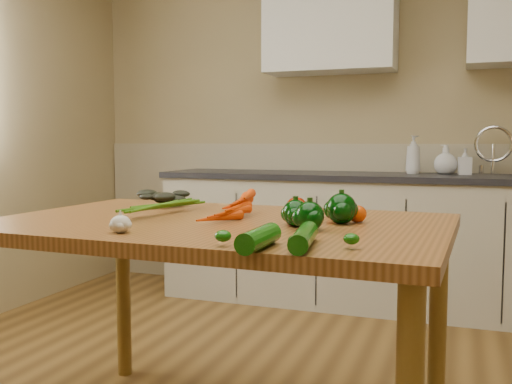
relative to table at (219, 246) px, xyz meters
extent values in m
cube|color=tan|center=(0.00, 2.36, 0.55)|extent=(4.00, 0.02, 2.60)
cube|color=tan|center=(0.00, 2.34, -0.20)|extent=(3.98, 0.03, 1.10)
cube|color=#B6AF97|center=(0.20, 2.04, -0.32)|extent=(2.80, 0.60, 0.86)
cube|color=#29292E|center=(0.20, 2.04, 0.13)|extent=(2.84, 0.64, 0.04)
cube|color=#99999E|center=(0.99, 2.04, 0.09)|extent=(0.55, 0.42, 0.10)
cylinder|color=silver|center=(0.99, 2.22, 0.27)|extent=(0.02, 0.02, 0.24)
cube|color=silver|center=(-0.10, 2.17, 1.20)|extent=(0.90, 0.35, 0.70)
cube|color=brown|center=(0.00, 0.00, 0.07)|extent=(1.60, 1.06, 0.04)
cylinder|color=brown|center=(-0.70, 0.46, -0.35)|extent=(0.07, 0.07, 0.79)
cylinder|color=brown|center=(0.73, 0.41, -0.35)|extent=(0.07, 0.07, 0.79)
imported|color=silver|center=(0.49, 2.12, 0.28)|extent=(0.14, 0.14, 0.26)
imported|color=silver|center=(0.81, 2.12, 0.24)|extent=(0.09, 0.09, 0.17)
imported|color=silver|center=(0.69, 2.16, 0.25)|extent=(0.20, 0.20, 0.19)
ellipsoid|color=beige|center=(-0.16, -0.36, 0.12)|extent=(0.06, 0.06, 0.05)
sphere|color=black|center=(0.29, -0.04, 0.14)|extent=(0.09, 0.09, 0.09)
sphere|color=black|center=(0.42, 0.06, 0.14)|extent=(0.10, 0.10, 0.10)
sphere|color=black|center=(0.36, -0.12, 0.14)|extent=(0.09, 0.09, 0.09)
ellipsoid|color=#8A1402|center=(0.23, 0.20, 0.13)|extent=(0.08, 0.08, 0.07)
ellipsoid|color=#CB3D05|center=(0.36, 0.21, 0.12)|extent=(0.06, 0.06, 0.06)
ellipsoid|color=#CB3D05|center=(0.47, 0.11, 0.12)|extent=(0.06, 0.06, 0.06)
cylinder|color=#0D4B08|center=(0.42, -0.40, 0.12)|extent=(0.09, 0.25, 0.05)
cylinder|color=#0D4B08|center=(0.32, -0.46, 0.12)|extent=(0.06, 0.20, 0.06)
camera|label=1|loc=(0.80, -1.82, 0.37)|focal=40.00mm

